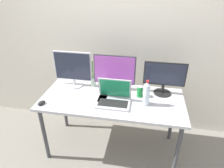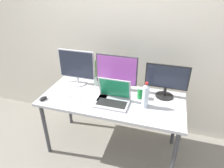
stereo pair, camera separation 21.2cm
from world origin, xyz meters
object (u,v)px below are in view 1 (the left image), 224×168
Objects in this scene: monitor_center at (114,72)px; bamboo_vase at (93,81)px; laptop_silver at (114,97)px; keyboard_main at (88,98)px; work_desk at (112,103)px; monitor_left at (73,69)px; monitor_right at (164,77)px; soda_can_near_keyboard at (140,91)px; mouse_by_keyboard at (41,103)px; water_bottle at (146,94)px.

monitor_center is 1.46× the size of bamboo_vase.
keyboard_main is (-0.30, 0.02, -0.05)m from laptop_silver.
keyboard_main is at bearing -168.97° from work_desk.
monitor_left is at bearing 179.93° from monitor_center.
monitor_right is at bearing 18.90° from keyboard_main.
monitor_right reaches higher than soda_can_near_keyboard.
monitor_left reaches higher than laptop_silver.
soda_can_near_keyboard reaches higher than mouse_by_keyboard.
soda_can_near_keyboard reaches higher than work_desk.
laptop_silver is (-0.52, -0.28, -0.15)m from monitor_right.
mouse_by_keyboard is at bearing -160.24° from monitor_right.
monitor_right is 1.40× the size of bamboo_vase.
monitor_right is 0.31m from soda_can_near_keyboard.
monitor_center reaches higher than monitor_right.
soda_can_near_keyboard is 0.38× the size of bamboo_vase.
mouse_by_keyboard is at bearing -132.41° from bamboo_vase.
monitor_right is at bearing -1.86° from bamboo_vase.
soda_can_near_keyboard is at bearing -13.56° from bamboo_vase.
bamboo_vase is (-0.82, 0.03, -0.14)m from monitor_right.
mouse_by_keyboard is (-1.26, -0.45, -0.19)m from monitor_right.
work_desk is at bearing -40.58° from bamboo_vase.
monitor_left is 0.94× the size of monitor_center.
water_bottle is at bearing -65.06° from soda_can_near_keyboard.
water_bottle is at bearing 0.67° from keyboard_main.
keyboard_main is (-0.26, -0.26, -0.21)m from monitor_center.
monitor_center is (0.50, -0.00, -0.00)m from monitor_left.
mouse_by_keyboard is at bearing -147.01° from monitor_center.
keyboard_main is 3.35× the size of soda_can_near_keyboard.
bamboo_vase is (-0.31, 0.30, 0.01)m from laptop_silver.
monitor_left is 0.83m from soda_can_near_keyboard.
water_bottle is at bearing -124.34° from monitor_right.
bamboo_vase is at bearing 178.14° from monitor_right.
water_bottle is (0.38, -0.27, -0.09)m from monitor_center.
monitor_right is at bearing 28.22° from laptop_silver.
work_desk is 0.62m from monitor_left.
laptop_silver is (0.54, -0.28, -0.16)m from monitor_left.
mouse_by_keyboard reaches higher than work_desk.
monitor_right is 0.61m from laptop_silver.
soda_can_near_keyboard is at bearing 40.29° from mouse_by_keyboard.
monitor_left is at bearing 171.93° from soda_can_near_keyboard.
bamboo_vase reaches higher than work_desk.
monitor_center is 1.68× the size of water_bottle.
monitor_left is 0.28m from bamboo_vase.
laptop_silver is at bearing -151.78° from monitor_right.
soda_can_near_keyboard is at bearing 17.98° from work_desk.
monitor_left is at bearing -174.34° from bamboo_vase.
monitor_center reaches higher than laptop_silver.
mouse_by_keyboard is 0.72× the size of soda_can_near_keyboard.
monitor_left is 0.92m from water_bottle.
laptop_silver is (0.03, -0.07, 0.13)m from work_desk.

